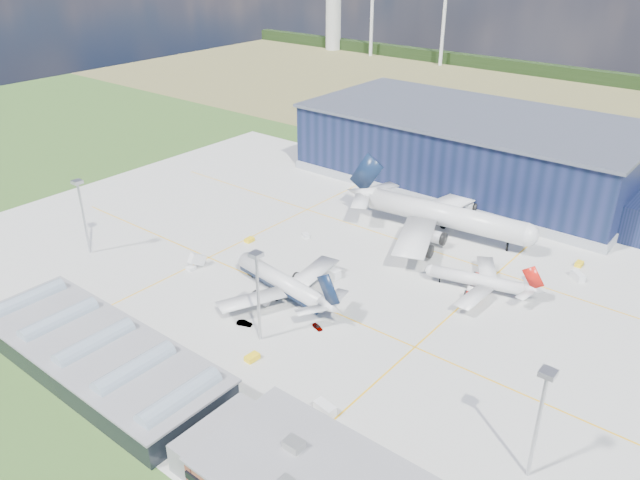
{
  "coord_description": "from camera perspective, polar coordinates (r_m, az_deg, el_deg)",
  "views": [
    {
      "loc": [
        96.56,
        -115.17,
        86.16
      ],
      "look_at": [
        -2.11,
        7.43,
        7.76
      ],
      "focal_mm": 35.0,
      "sensor_mm": 36.0,
      "label": 1
    }
  ],
  "objects": [
    {
      "name": "airliner_red",
      "position": [
        169.25,
        14.22,
        -3.02
      ],
      "size": [
        37.95,
        37.45,
        10.25
      ],
      "primitive_type": null,
      "rotation": [
        0.0,
        0.0,
        3.39
      ],
      "color": "silver",
      "rests_on": "ground"
    },
    {
      "name": "gse_cart_b",
      "position": [
        194.64,
        -1.31,
        0.4
      ],
      "size": [
        3.36,
        3.05,
        1.21
      ],
      "primitive_type": "cube",
      "rotation": [
        0.0,
        0.0,
        1.02
      ],
      "color": "silver",
      "rests_on": "ground"
    },
    {
      "name": "gse_tug_b",
      "position": [
        193.14,
        -6.47,
        0.01
      ],
      "size": [
        2.03,
        2.95,
        1.24
      ],
      "primitive_type": "cube",
      "rotation": [
        0.0,
        0.0,
        0.04
      ],
      "color": "yellow",
      "rests_on": "ground"
    },
    {
      "name": "treeline",
      "position": [
        434.1,
        25.95,
        13.0
      ],
      "size": [
        600.0,
        8.0,
        8.0
      ],
      "primitive_type": "cube",
      "color": "black",
      "rests_on": "ground"
    },
    {
      "name": "light_mast_center",
      "position": [
        140.54,
        -5.74,
        -3.89
      ],
      "size": [
        2.6,
        2.6,
        23.0
      ],
      "color": "#AFB1B7",
      "rests_on": "ground"
    },
    {
      "name": "gse_van_a",
      "position": [
        172.77,
        0.98,
        -2.96
      ],
      "size": [
        5.97,
        3.01,
        2.52
      ],
      "primitive_type": "cube",
      "rotation": [
        0.0,
        0.0,
        1.48
      ],
      "color": "silver",
      "rests_on": "ground"
    },
    {
      "name": "car_b",
      "position": [
        153.67,
        -6.93,
        -7.57
      ],
      "size": [
        4.02,
        2.61,
        1.25
      ],
      "primitive_type": "imported",
      "rotation": [
        0.0,
        0.0,
        1.94
      ],
      "color": "#99999E",
      "rests_on": "ground"
    },
    {
      "name": "ground",
      "position": [
        173.24,
        -1.0,
        -3.35
      ],
      "size": [
        600.0,
        600.0,
        0.0
      ],
      "primitive_type": "plane",
      "color": "#35541F",
      "rests_on": "ground"
    },
    {
      "name": "gse_van_c",
      "position": [
        127.97,
        0.45,
        -15.17
      ],
      "size": [
        4.96,
        2.93,
        2.24
      ],
      "primitive_type": "cube",
      "rotation": [
        0.0,
        0.0,
        1.42
      ],
      "color": "silver",
      "rests_on": "ground"
    },
    {
      "name": "gse_tug_a",
      "position": [
        142.27,
        -6.22,
        -10.64
      ],
      "size": [
        2.19,
        3.38,
        1.36
      ],
      "primitive_type": "cube",
      "rotation": [
        0.0,
        0.0,
        -0.06
      ],
      "color": "yellow",
      "rests_on": "ground"
    },
    {
      "name": "glass_concourse",
      "position": [
        143.03,
        -18.94,
        -10.42
      ],
      "size": [
        78.0,
        23.0,
        8.6
      ],
      "color": "black",
      "rests_on": "ground"
    },
    {
      "name": "apron",
      "position": [
        180.03,
        1.04,
        -2.11
      ],
      "size": [
        220.0,
        160.0,
        0.08
      ],
      "color": "#A8A8A3",
      "rests_on": "ground"
    },
    {
      "name": "horizon_dressing",
      "position": [
        503.3,
        3.96,
        20.5
      ],
      "size": [
        440.2,
        18.0,
        70.0
      ],
      "color": "silver",
      "rests_on": "ground"
    },
    {
      "name": "farmland",
      "position": [
        359.29,
        22.46,
        10.63
      ],
      "size": [
        600.0,
        220.0,
        0.01
      ],
      "primitive_type": "cube",
      "color": "olive",
      "rests_on": "ground"
    },
    {
      "name": "airstair",
      "position": [
        180.82,
        -11.15,
        -1.99
      ],
      "size": [
        2.48,
        4.84,
        2.96
      ],
      "primitive_type": "cube",
      "rotation": [
        0.0,
        0.0,
        -0.14
      ],
      "color": "silver",
      "rests_on": "ground"
    },
    {
      "name": "gse_tug_c",
      "position": [
        192.97,
        22.61,
        -2.04
      ],
      "size": [
        1.87,
        2.96,
        1.29
      ],
      "primitive_type": "cube",
      "rotation": [
        0.0,
        0.0,
        0.01
      ],
      "color": "yellow",
      "rests_on": "ground"
    },
    {
      "name": "car_a",
      "position": [
        151.48,
        -0.24,
        -7.94
      ],
      "size": [
        3.41,
        2.22,
        1.08
      ],
      "primitive_type": "imported",
      "rotation": [
        0.0,
        0.0,
        1.25
      ],
      "color": "#99999E",
      "rests_on": "ground"
    },
    {
      "name": "gse_van_b",
      "position": [
        185.43,
        22.5,
        -3.06
      ],
      "size": [
        4.74,
        4.44,
        2.05
      ],
      "primitive_type": "cube",
      "rotation": [
        0.0,
        0.0,
        0.87
      ],
      "color": "silver",
      "rests_on": "ground"
    },
    {
      "name": "airliner_widebody",
      "position": [
        195.84,
        11.48,
        3.21
      ],
      "size": [
        70.67,
        69.41,
        21.08
      ],
      "primitive_type": null,
      "rotation": [
        0.0,
        0.0,
        0.1
      ],
      "color": "silver",
      "rests_on": "ground"
    },
    {
      "name": "light_mast_east",
      "position": [
        112.79,
        19.56,
        -14.21
      ],
      "size": [
        2.6,
        2.6,
        23.0
      ],
      "color": "#AFB1B7",
      "rests_on": "ground"
    },
    {
      "name": "light_mast_west",
      "position": [
        191.75,
        -20.98,
        3.0
      ],
      "size": [
        2.6,
        2.6,
        23.0
      ],
      "color": "#AFB1B7",
      "rests_on": "ground"
    },
    {
      "name": "airliner_navy",
      "position": [
        161.74,
        -3.58,
        -3.04
      ],
      "size": [
        45.73,
        44.99,
        13.2
      ],
      "primitive_type": null,
      "rotation": [
        0.0,
        0.0,
        3.0
      ],
      "color": "silver",
      "rests_on": "ground"
    },
    {
      "name": "gse_cart_a",
      "position": [
        170.34,
        13.66,
        -4.47
      ],
      "size": [
        3.09,
        3.72,
        1.38
      ],
      "primitive_type": "cube",
      "rotation": [
        0.0,
        0.0,
        0.35
      ],
      "color": "silver",
      "rests_on": "ground"
    },
    {
      "name": "hangar",
      "position": [
        241.74,
        14.16,
        7.71
      ],
      "size": [
        145.0,
        62.0,
        26.1
      ],
      "color": "#0F1934",
      "rests_on": "ground"
    }
  ]
}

